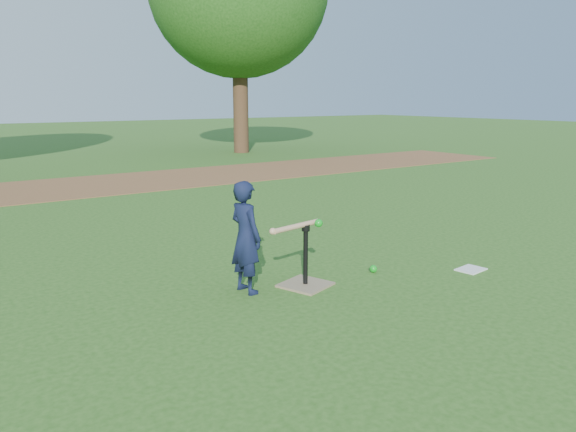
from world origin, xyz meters
TOP-DOWN VIEW (x-y plane):
  - ground at (0.00, 0.00)m, footprint 80.00×80.00m
  - dirt_strip at (0.00, 7.50)m, footprint 24.00×3.00m
  - child at (-0.42, -0.01)m, footprint 0.29×0.41m
  - wiffle_ball_ground at (0.98, -0.26)m, footprint 0.08×0.08m
  - clipboard at (1.90, -0.80)m, footprint 0.33×0.27m
  - batting_tee at (0.14, -0.20)m, footprint 0.54×0.54m
  - swing_action at (0.03, -0.23)m, footprint 0.63×0.17m

SIDE VIEW (x-z plane):
  - ground at x=0.00m, z-range 0.00..0.00m
  - dirt_strip at x=0.00m, z-range 0.00..0.01m
  - clipboard at x=1.90m, z-range 0.00..0.01m
  - wiffle_ball_ground at x=0.98m, z-range 0.00..0.08m
  - batting_tee at x=0.14m, z-range -0.20..0.42m
  - child at x=-0.42m, z-range 0.00..1.07m
  - swing_action at x=0.03m, z-range 0.58..0.66m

